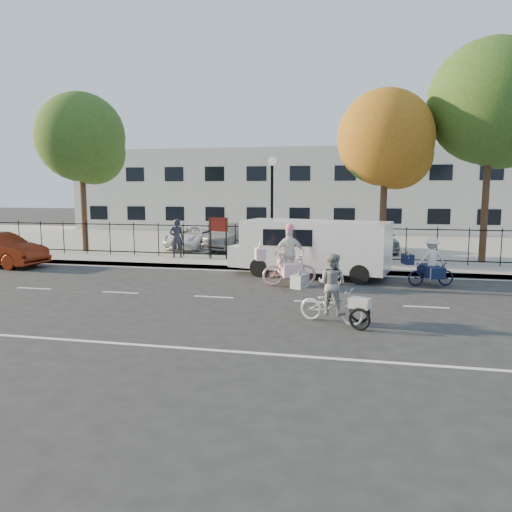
% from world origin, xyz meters
% --- Properties ---
extents(ground, '(120.00, 120.00, 0.00)m').
position_xyz_m(ground, '(0.00, 0.00, 0.00)').
color(ground, '#333334').
extents(road_markings, '(60.00, 9.52, 0.01)m').
position_xyz_m(road_markings, '(0.00, 0.00, 0.01)').
color(road_markings, silver).
rests_on(road_markings, ground).
extents(curb, '(60.00, 0.10, 0.15)m').
position_xyz_m(curb, '(0.00, 5.05, 0.07)').
color(curb, '#A8A399').
rests_on(curb, ground).
extents(sidewalk, '(60.00, 2.20, 0.15)m').
position_xyz_m(sidewalk, '(0.00, 6.10, 0.07)').
color(sidewalk, '#A8A399').
rests_on(sidewalk, ground).
extents(parking_lot, '(60.00, 15.60, 0.15)m').
position_xyz_m(parking_lot, '(0.00, 15.00, 0.07)').
color(parking_lot, '#A8A399').
rests_on(parking_lot, ground).
extents(iron_fence, '(58.00, 0.06, 1.50)m').
position_xyz_m(iron_fence, '(0.00, 7.20, 0.90)').
color(iron_fence, black).
rests_on(iron_fence, sidewalk).
extents(building, '(34.00, 10.00, 6.00)m').
position_xyz_m(building, '(0.00, 25.00, 3.00)').
color(building, silver).
rests_on(building, ground).
extents(lamppost, '(0.36, 0.36, 4.33)m').
position_xyz_m(lamppost, '(0.50, 6.80, 3.11)').
color(lamppost, black).
rests_on(lamppost, sidewalk).
extents(street_sign, '(0.85, 0.06, 1.80)m').
position_xyz_m(street_sign, '(-1.85, 6.80, 1.42)').
color(street_sign, black).
rests_on(street_sign, sidewalk).
extents(zebra_trike, '(1.95, 1.22, 1.68)m').
position_xyz_m(zebra_trike, '(3.59, -2.10, 0.65)').
color(zebra_trike, white).
rests_on(zebra_trike, ground).
extents(unicorn_bike, '(2.09, 1.51, 2.07)m').
position_xyz_m(unicorn_bike, '(1.90, 2.23, 0.76)').
color(unicorn_bike, '#DBA7B0').
rests_on(unicorn_bike, ground).
extents(bull_bike, '(1.79, 1.26, 1.61)m').
position_xyz_m(bull_bike, '(6.47, 3.19, 0.64)').
color(bull_bike, black).
rests_on(bull_bike, ground).
extents(white_van, '(6.02, 2.94, 2.03)m').
position_xyz_m(white_van, '(2.48, 4.15, 1.12)').
color(white_van, white).
rests_on(white_van, ground).
extents(pedestrian, '(0.75, 0.65, 1.73)m').
position_xyz_m(pedestrian, '(-3.77, 6.80, 1.01)').
color(pedestrian, black).
rests_on(pedestrian, sidewalk).
extents(lot_car_b, '(2.24, 4.33, 1.17)m').
position_xyz_m(lot_car_b, '(-4.22, 10.25, 0.73)').
color(lot_car_b, white).
rests_on(lot_car_b, parking_lot).
extents(lot_car_c, '(2.53, 4.32, 1.35)m').
position_xyz_m(lot_car_c, '(-1.87, 10.01, 0.82)').
color(lot_car_c, '#47494E').
rests_on(lot_car_c, parking_lot).
extents(lot_car_d, '(2.28, 4.04, 1.30)m').
position_xyz_m(lot_car_d, '(4.91, 10.89, 0.80)').
color(lot_car_d, '#9B9FA2').
rests_on(lot_car_d, parking_lot).
extents(tree_west, '(4.22, 4.22, 7.73)m').
position_xyz_m(tree_west, '(-8.90, 8.21, 5.41)').
color(tree_west, '#442D1D').
rests_on(tree_west, ground).
extents(tree_mid, '(3.93, 3.93, 7.21)m').
position_xyz_m(tree_mid, '(5.20, 7.60, 5.05)').
color(tree_mid, '#442D1D').
rests_on(tree_mid, ground).
extents(tree_east, '(4.96, 4.96, 9.10)m').
position_xyz_m(tree_east, '(9.27, 8.26, 6.37)').
color(tree_east, '#442D1D').
rests_on(tree_east, ground).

